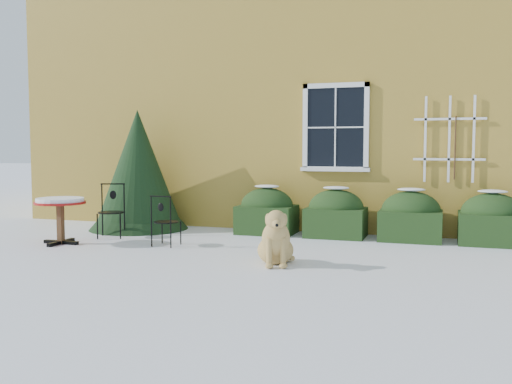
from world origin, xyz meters
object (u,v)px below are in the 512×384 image
(patio_chair_far, at_px, (111,210))
(dog, at_px, (276,242))
(patio_chair_near, at_px, (165,221))
(bistro_table, at_px, (60,206))
(evergreen_shrub, at_px, (138,181))

(patio_chair_far, height_order, dog, patio_chair_far)
(patio_chair_far, bearing_deg, patio_chair_near, -42.89)
(bistro_table, relative_size, patio_chair_far, 0.87)
(evergreen_shrub, bearing_deg, patio_chair_near, -48.70)
(bistro_table, height_order, patio_chair_near, patio_chair_near)
(evergreen_shrub, relative_size, patio_chair_near, 2.80)
(dog, bearing_deg, patio_chair_far, 139.50)
(patio_chair_far, relative_size, dog, 1.08)
(bistro_table, relative_size, dog, 0.93)
(dog, bearing_deg, bistro_table, 154.34)
(patio_chair_near, bearing_deg, evergreen_shrub, -47.58)
(patio_chair_far, xyz_separation_m, dog, (3.50, -1.43, -0.16))
(bistro_table, xyz_separation_m, dog, (3.88, -0.51, -0.32))
(bistro_table, bearing_deg, patio_chair_far, 67.33)
(bistro_table, bearing_deg, dog, -7.44)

